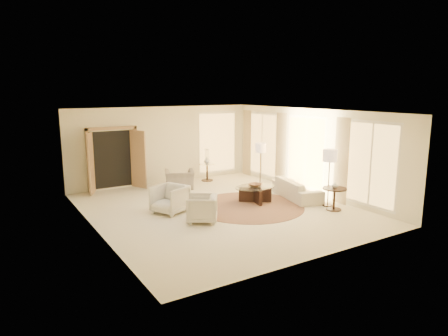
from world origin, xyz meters
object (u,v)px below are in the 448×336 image
sofa (297,189)px  accent_chair (179,176)px  armchair_left (170,198)px  end_vase (335,185)px  floor_lamp_near (261,150)px  bowl (255,185)px  floor_lamp_far (330,158)px  side_table (207,170)px  armchair_right (202,207)px  coffee_table (255,192)px  side_vase (207,161)px  end_table (334,195)px

sofa → accent_chair: bearing=53.9°
armchair_left → end_vase: armchair_left is taller
floor_lamp_near → bowl: 2.09m
sofa → floor_lamp_far: floor_lamp_far is taller
floor_lamp_near → end_vase: bearing=-87.2°
sofa → side_table: size_ratio=3.10×
armchair_right → side_table: armchair_right is taller
sofa → accent_chair: (-2.63, 3.10, 0.13)m
coffee_table → accent_chair: bearing=113.5°
coffee_table → floor_lamp_far: (1.60, -1.46, 1.13)m
sofa → side_table: 3.85m
floor_lamp_far → armchair_right: bearing=170.0°
armchair_left → armchair_right: bearing=-6.2°
armchair_right → bowl: (2.27, 0.77, 0.14)m
armchair_left → end_vase: size_ratio=4.82×
sofa → floor_lamp_near: (-0.14, 1.75, 1.04)m
armchair_left → side_table: armchair_left is taller
floor_lamp_near → end_vase: (0.16, -3.30, -0.61)m
coffee_table → end_vase: size_ratio=9.45×
floor_lamp_far → side_vase: floor_lamp_far is taller
accent_chair → side_vase: side_vase is taller
accent_chair → coffee_table: (1.22, -2.80, -0.12)m
side_table → bowl: 3.36m
bowl → end_vase: size_ratio=2.14×
armchair_right → bowl: bearing=141.7°
floor_lamp_far → end_vase: floor_lamp_far is taller
end_vase → accent_chair: bearing=119.7°
sofa → armchair_left: size_ratio=2.38×
side_table → side_vase: side_vase is taller
floor_lamp_near → armchair_right: bearing=-147.9°
coffee_table → bowl: bowl is taller
end_table → accent_chair: bearing=119.7°
accent_chair → bowl: 3.05m
coffee_table → end_table: end_table is taller
floor_lamp_far → side_vase: size_ratio=6.84×
accent_chair → side_table: (1.42, 0.56, -0.03)m
armchair_right → sofa: bearing=130.3°
sofa → armchair_right: (-3.69, -0.47, 0.09)m
floor_lamp_near → armchair_left: bearing=-164.7°
end_vase → coffee_table: bearing=127.8°
armchair_right → end_vase: end_vase is taller
sofa → side_vase: size_ratio=8.28×
accent_chair → bowl: size_ratio=2.57×
coffee_table → floor_lamp_far: floor_lamp_far is taller
armchair_left → coffee_table: (2.66, -0.37, -0.12)m
armchair_left → end_table: armchair_left is taller
coffee_table → sofa: bearing=-11.9°
floor_lamp_near → end_table: bearing=-87.2°
coffee_table → bowl: (0.00, 0.00, 0.23)m
floor_lamp_near → end_vase: floor_lamp_near is taller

